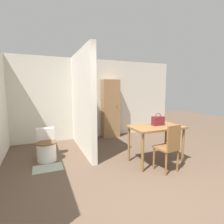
% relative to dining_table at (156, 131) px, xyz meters
% --- Properties ---
extents(ground_plane, '(16.00, 16.00, 0.00)m').
position_rel_dining_table_xyz_m(ground_plane, '(-0.65, -1.18, -0.69)').
color(ground_plane, brown).
extents(wall_back, '(5.80, 0.12, 2.50)m').
position_rel_dining_table_xyz_m(wall_back, '(-0.65, 2.51, 0.56)').
color(wall_back, beige).
rests_on(wall_back, ground_plane).
extents(partition_wall, '(0.12, 2.11, 2.50)m').
position_rel_dining_table_xyz_m(partition_wall, '(-1.25, 1.40, 0.56)').
color(partition_wall, beige).
rests_on(partition_wall, ground_plane).
extents(dining_table, '(1.11, 0.67, 0.80)m').
position_rel_dining_table_xyz_m(dining_table, '(0.00, 0.00, 0.00)').
color(dining_table, brown).
rests_on(dining_table, ground_plane).
extents(wooden_chair, '(0.42, 0.42, 0.92)m').
position_rel_dining_table_xyz_m(wooden_chair, '(-0.04, -0.45, -0.19)').
color(wooden_chair, brown).
rests_on(wooden_chair, ground_plane).
extents(toilet, '(0.43, 0.58, 0.68)m').
position_rel_dining_table_xyz_m(toilet, '(-2.15, 1.06, -0.41)').
color(toilet, white).
rests_on(toilet, ground_plane).
extents(handbag, '(0.25, 0.14, 0.27)m').
position_rel_dining_table_xyz_m(handbag, '(0.09, 0.06, 0.20)').
color(handbag, maroon).
rests_on(handbag, dining_table).
extents(wooden_cabinet, '(0.55, 0.35, 1.87)m').
position_rel_dining_table_xyz_m(wooden_cabinet, '(-0.11, 2.27, 0.24)').
color(wooden_cabinet, '#997047').
rests_on(wooden_cabinet, ground_plane).
extents(bath_mat, '(0.57, 0.39, 0.01)m').
position_rel_dining_table_xyz_m(bath_mat, '(-2.15, 0.57, -0.69)').
color(bath_mat, '#99A899').
rests_on(bath_mat, ground_plane).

